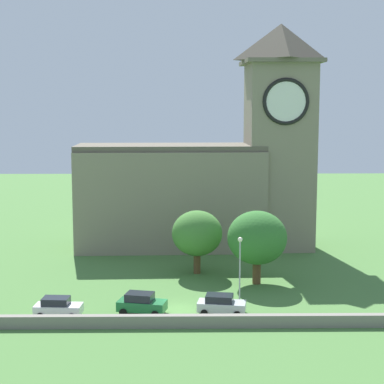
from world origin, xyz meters
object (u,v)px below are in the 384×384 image
(streetlamp_west_mid, at_px, (240,260))
(car_silver, at_px, (221,304))
(car_white, at_px, (58,307))
(tree_by_tower, at_px, (257,238))
(car_green, at_px, (141,303))
(tree_churchyard, at_px, (197,233))
(church, at_px, (215,171))

(streetlamp_west_mid, bearing_deg, car_silver, -130.60)
(car_white, height_order, tree_by_tower, tree_by_tower)
(car_white, height_order, car_green, car_green)
(car_silver, height_order, tree_churchyard, tree_churchyard)
(car_white, bearing_deg, church, 61.39)
(church, distance_m, car_green, 29.34)
(church, distance_m, car_white, 32.69)
(church, xyz_separation_m, tree_by_tower, (3.53, -17.33, -5.07))
(car_white, relative_size, car_green, 0.92)
(tree_by_tower, bearing_deg, streetlamp_west_mid, -107.92)
(car_white, bearing_deg, tree_churchyard, 49.09)
(church, relative_size, car_green, 6.81)
(car_white, bearing_deg, tree_by_tower, 28.91)
(streetlamp_west_mid, bearing_deg, car_green, -167.39)
(tree_churchyard, bearing_deg, church, 78.98)
(car_silver, bearing_deg, church, 88.46)
(car_green, xyz_separation_m, tree_churchyard, (5.22, 13.65, 3.51))
(car_silver, xyz_separation_m, tree_churchyard, (-1.84, 13.79, 3.58))
(church, height_order, streetlamp_west_mid, church)
(tree_by_tower, bearing_deg, car_green, -139.97)
(car_green, bearing_deg, church, 73.81)
(car_green, bearing_deg, streetlamp_west_mid, 12.61)
(car_white, relative_size, streetlamp_west_mid, 0.65)
(church, bearing_deg, car_green, -106.19)
(church, distance_m, tree_churchyard, 14.49)
(church, bearing_deg, car_silver, -91.54)
(car_white, relative_size, tree_churchyard, 0.60)
(car_silver, bearing_deg, car_white, -177.55)
(car_white, bearing_deg, streetlamp_west_mid, 9.63)
(church, bearing_deg, car_white, -118.61)
(car_green, xyz_separation_m, streetlamp_west_mid, (8.89, 1.99, 3.43))
(car_silver, distance_m, tree_by_tower, 11.26)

